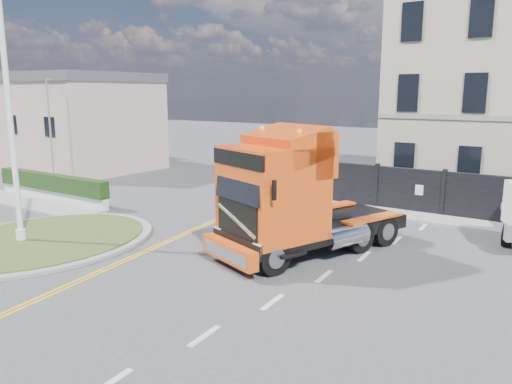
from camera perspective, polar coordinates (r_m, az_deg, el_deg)
The scene contains 12 objects.
ground at distance 16.76m, azimuth -0.77°, elevation -7.22°, with size 120.00×120.00×0.00m, color #424244.
traffic_island at distance 19.66m, azimuth -23.19°, elevation -5.11°, with size 6.80×6.80×0.17m.
hedge_wall at distance 26.82m, azimuth -22.31°, elevation 0.61°, with size 8.00×0.55×1.35m.
pavement_side at distance 26.37m, azimuth -24.17°, elevation -1.24°, with size 8.50×1.80×0.10m, color gray.
seaside_bldg_pink at distance 36.55m, azimuth -19.00°, elevation 7.06°, with size 8.00×8.00×6.00m, color #D0A8A2.
seaside_bldg_cream at distance 44.27m, azimuth -23.23°, elevation 6.75°, with size 9.00×8.00×5.00m, color beige.
seaside_bldg_white at distance 50.72m, azimuth -26.71°, elevation 7.78°, with size 8.00×8.00×6.50m, color silver.
hoarding_fence at distance 22.62m, azimuth 26.89°, elevation -0.95°, with size 18.80×0.25×2.00m.
pavement_far at distance 22.02m, azimuth 24.95°, elevation -3.60°, with size 20.00×1.60×0.12m, color gray.
truck at distance 16.25m, azimuth 3.77°, elevation -1.01°, with size 4.84×7.41×4.16m.
lamppost_island at distance 19.13m, azimuth -26.32°, elevation 7.83°, with size 0.27×0.54×8.74m.
lamppost_slim at distance 31.66m, azimuth -22.53°, elevation 7.43°, with size 0.25×0.51×6.18m.
Camera 1 is at (9.05, -13.07, 5.33)m, focal length 35.00 mm.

